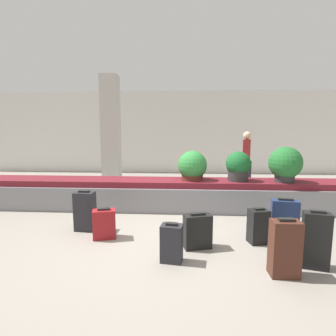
# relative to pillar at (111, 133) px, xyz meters

# --- Properties ---
(ground_plane) EXTENTS (18.00, 18.00, 0.00)m
(ground_plane) POSITION_rel_pillar_xyz_m (1.76, -3.43, -1.60)
(ground_plane) COLOR gray
(back_wall) EXTENTS (18.00, 0.06, 3.20)m
(back_wall) POSITION_rel_pillar_xyz_m (1.76, 3.00, 0.00)
(back_wall) COLOR silver
(back_wall) RESTS_ON ground_plane
(carousel) EXTENTS (8.30, 0.90, 0.62)m
(carousel) POSITION_rel_pillar_xyz_m (1.76, -1.96, -1.30)
(carousel) COLOR gray
(carousel) RESTS_ON ground_plane
(pillar) EXTENTS (0.47, 0.47, 3.20)m
(pillar) POSITION_rel_pillar_xyz_m (0.00, 0.00, 0.00)
(pillar) COLOR beige
(pillar) RESTS_ON ground_plane
(suitcase_0) EXTENTS (0.29, 0.23, 0.51)m
(suitcase_0) POSITION_rel_pillar_xyz_m (1.96, -4.31, -1.36)
(suitcase_0) COLOR #232328
(suitcase_0) RESTS_ON ground_plane
(suitcase_1) EXTENTS (0.33, 0.24, 0.67)m
(suitcase_1) POSITION_rel_pillar_xyz_m (0.47, -3.33, -1.27)
(suitcase_1) COLOR #232328
(suitcase_1) RESTS_ON ground_plane
(suitcase_2) EXTENTS (0.38, 0.29, 0.48)m
(suitcase_2) POSITION_rel_pillar_xyz_m (0.89, -3.64, -1.37)
(suitcase_2) COLOR maroon
(suitcase_2) RESTS_ON ground_plane
(suitcase_3) EXTENTS (0.31, 0.27, 0.53)m
(suitcase_3) POSITION_rel_pillar_xyz_m (3.20, -3.67, -1.35)
(suitcase_3) COLOR black
(suitcase_3) RESTS_ON ground_plane
(suitcase_4) EXTENTS (0.42, 0.24, 0.62)m
(suitcase_4) POSITION_rel_pillar_xyz_m (3.66, -3.45, -1.30)
(suitcase_4) COLOR navy
(suitcase_4) RESTS_ON ground_plane
(suitcase_5) EXTENTS (0.42, 0.29, 0.51)m
(suitcase_5) POSITION_rel_pillar_xyz_m (2.30, -3.90, -1.36)
(suitcase_5) COLOR black
(suitcase_5) RESTS_ON ground_plane
(suitcase_6) EXTENTS (0.32, 0.21, 0.68)m
(suitcase_6) POSITION_rel_pillar_xyz_m (3.25, -4.56, -1.27)
(suitcase_6) COLOR #472319
(suitcase_6) RESTS_ON ground_plane
(suitcase_7) EXTENTS (0.33, 0.24, 0.71)m
(suitcase_7) POSITION_rel_pillar_xyz_m (3.68, -4.36, -1.26)
(suitcase_7) COLOR black
(suitcase_7) RESTS_ON ground_plane
(potted_plant_0) EXTENTS (0.51, 0.51, 0.61)m
(potted_plant_0) POSITION_rel_pillar_xyz_m (3.22, -1.99, -0.68)
(potted_plant_0) COLOR #2D2D2D
(potted_plant_0) RESTS_ON carousel
(potted_plant_1) EXTENTS (0.61, 0.61, 0.62)m
(potted_plant_1) POSITION_rel_pillar_xyz_m (2.28, -1.95, -0.70)
(potted_plant_1) COLOR #4C2319
(potted_plant_1) RESTS_ON carousel
(potted_plant_2) EXTENTS (0.65, 0.65, 0.72)m
(potted_plant_2) POSITION_rel_pillar_xyz_m (4.14, -2.06, -0.62)
(potted_plant_2) COLOR #2D2D2D
(potted_plant_2) RESTS_ON carousel
(traveler_0) EXTENTS (0.31, 0.36, 1.64)m
(traveler_0) POSITION_rel_pillar_xyz_m (3.89, 0.19, -0.62)
(traveler_0) COLOR #282833
(traveler_0) RESTS_ON ground_plane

